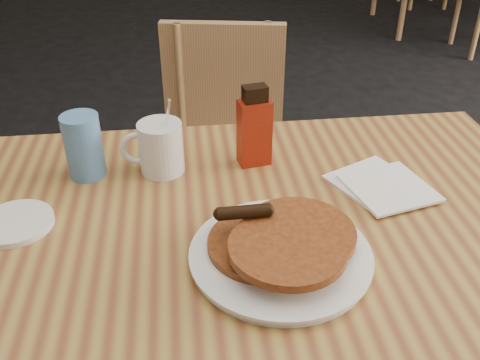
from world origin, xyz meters
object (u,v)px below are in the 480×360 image
pancake_plate (281,249)px  coffee_mug (159,147)px  syrup_bottle (254,129)px  chair_main_far (226,138)px  blue_tumbler (84,146)px  main_table (251,242)px

pancake_plate → coffee_mug: 0.38m
pancake_plate → syrup_bottle: syrup_bottle is taller
chair_main_far → pancake_plate: 0.91m
chair_main_far → blue_tumbler: 0.71m
chair_main_far → blue_tumbler: bearing=-111.8°
pancake_plate → coffee_mug: bearing=124.9°
coffee_mug → blue_tumbler: bearing=-178.5°
pancake_plate → blue_tumbler: bearing=140.5°
syrup_bottle → blue_tumbler: size_ratio=1.32×
chair_main_far → pancake_plate: size_ratio=2.82×
pancake_plate → coffee_mug: size_ratio=1.77×
chair_main_far → syrup_bottle: syrup_bottle is taller
chair_main_far → syrup_bottle: bearing=-78.1°
blue_tumbler → syrup_bottle: bearing=3.6°
pancake_plate → blue_tumbler: blue_tumbler is taller
pancake_plate → blue_tumbler: (-0.37, 0.31, 0.04)m
coffee_mug → syrup_bottle: syrup_bottle is taller
main_table → blue_tumbler: (-0.33, 0.20, 0.11)m
pancake_plate → syrup_bottle: size_ratio=1.72×
blue_tumbler → chair_main_far: bearing=60.2°
syrup_bottle → coffee_mug: bearing=172.5°
main_table → chair_main_far: 0.79m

